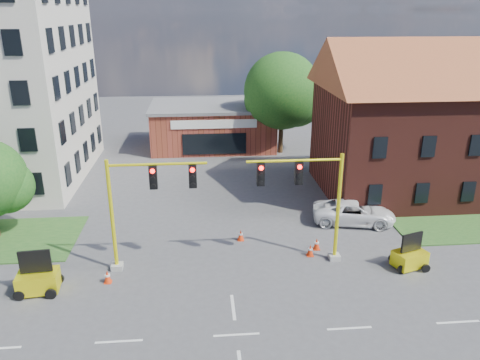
{
  "coord_description": "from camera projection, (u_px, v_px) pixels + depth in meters",
  "views": [
    {
      "loc": [
        -1.3,
        -16.62,
        13.22
      ],
      "look_at": [
        1.03,
        10.0,
        3.45
      ],
      "focal_mm": 35.0,
      "sensor_mm": 36.0,
      "label": 1
    }
  ],
  "objects": [
    {
      "name": "tree_large",
      "position": [
        286.0,
        94.0,
        44.11
      ],
      "size": [
        7.61,
        7.25,
        9.63
      ],
      "color": "#362413",
      "rests_on": "ground"
    },
    {
      "name": "cone_c",
      "position": [
        310.0,
        250.0,
        26.57
      ],
      "size": [
        0.4,
        0.4,
        0.7
      ],
      "color": "red",
      "rests_on": "ground"
    },
    {
      "name": "cone_b",
      "position": [
        241.0,
        235.0,
        28.36
      ],
      "size": [
        0.4,
        0.4,
        0.7
      ],
      "color": "red",
      "rests_on": "ground"
    },
    {
      "name": "trailer_west",
      "position": [
        38.0,
        280.0,
        23.05
      ],
      "size": [
        2.04,
        1.46,
        2.19
      ],
      "rotation": [
        0.0,
        0.0,
        0.1
      ],
      "color": "#FFF215",
      "rests_on": "ground"
    },
    {
      "name": "ground",
      "position": [
        236.0,
        335.0,
        20.19
      ],
      "size": [
        120.0,
        120.0,
        0.0
      ],
      "primitive_type": "plane",
      "color": "#454547",
      "rests_on": "ground"
    },
    {
      "name": "signal_mast_east",
      "position": [
        309.0,
        196.0,
        24.81
      ],
      "size": [
        5.3,
        0.6,
        6.2
      ],
      "color": "gray",
      "rests_on": "ground"
    },
    {
      "name": "brick_shop",
      "position": [
        213.0,
        125.0,
        47.5
      ],
      "size": [
        12.4,
        8.4,
        4.3
      ],
      "color": "brown",
      "rests_on": "ground"
    },
    {
      "name": "pickup_white",
      "position": [
        354.0,
        212.0,
        30.57
      ],
      "size": [
        5.71,
        3.47,
        1.48
      ],
      "primitive_type": "imported",
      "rotation": [
        0.0,
        0.0,
        1.37
      ],
      "color": "white",
      "rests_on": "ground"
    },
    {
      "name": "trailer_east",
      "position": [
        410.0,
        257.0,
        25.31
      ],
      "size": [
        1.98,
        1.63,
        1.94
      ],
      "rotation": [
        0.0,
        0.0,
        0.33
      ],
      "color": "#FFF215",
      "rests_on": "ground"
    },
    {
      "name": "townhouse_row",
      "position": [
        461.0,
        114.0,
        34.6
      ],
      "size": [
        21.0,
        11.0,
        11.5
      ],
      "color": "#4F1E17",
      "rests_on": "ground"
    },
    {
      "name": "cone_a",
      "position": [
        107.0,
        277.0,
        23.95
      ],
      "size": [
        0.4,
        0.4,
        0.7
      ],
      "color": "red",
      "rests_on": "ground"
    },
    {
      "name": "signal_mast_west",
      "position": [
        143.0,
        201.0,
        24.1
      ],
      "size": [
        5.3,
        0.6,
        6.2
      ],
      "color": "gray",
      "rests_on": "ground"
    },
    {
      "name": "cone_d",
      "position": [
        317.0,
        244.0,
        27.29
      ],
      "size": [
        0.4,
        0.4,
        0.7
      ],
      "color": "red",
      "rests_on": "ground"
    }
  ]
}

